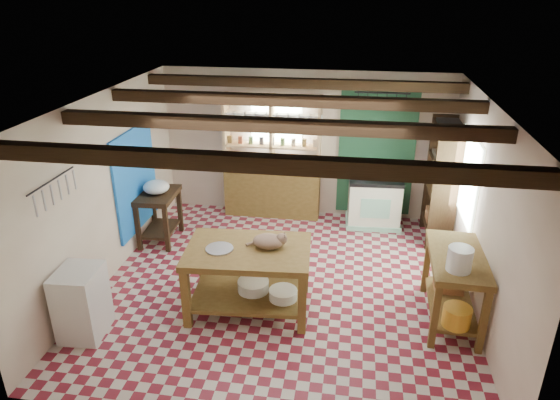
% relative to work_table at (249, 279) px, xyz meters
% --- Properties ---
extents(floor, '(5.00, 5.00, 0.02)m').
position_rel_work_table_xyz_m(floor, '(0.37, 0.59, -0.45)').
color(floor, maroon).
rests_on(floor, ground).
extents(ceiling, '(5.00, 5.00, 0.02)m').
position_rel_work_table_xyz_m(ceiling, '(0.37, 0.59, 2.16)').
color(ceiling, '#414246').
rests_on(ceiling, wall_back).
extents(wall_back, '(5.00, 0.04, 2.60)m').
position_rel_work_table_xyz_m(wall_back, '(0.37, 3.09, 0.86)').
color(wall_back, beige).
rests_on(wall_back, floor).
extents(wall_front, '(5.00, 0.04, 2.60)m').
position_rel_work_table_xyz_m(wall_front, '(0.37, -1.91, 0.86)').
color(wall_front, beige).
rests_on(wall_front, floor).
extents(wall_left, '(0.04, 5.00, 2.60)m').
position_rel_work_table_xyz_m(wall_left, '(-2.13, 0.59, 0.86)').
color(wall_left, beige).
rests_on(wall_left, floor).
extents(wall_right, '(0.04, 5.00, 2.60)m').
position_rel_work_table_xyz_m(wall_right, '(2.87, 0.59, 0.86)').
color(wall_right, beige).
rests_on(wall_right, floor).
extents(ceiling_beams, '(5.00, 3.80, 0.15)m').
position_rel_work_table_xyz_m(ceiling_beams, '(0.37, 0.59, 2.04)').
color(ceiling_beams, '#332012').
rests_on(ceiling_beams, ceiling).
extents(blue_wall_patch, '(0.04, 1.40, 1.60)m').
position_rel_work_table_xyz_m(blue_wall_patch, '(-2.10, 1.49, 0.66)').
color(blue_wall_patch, blue).
rests_on(blue_wall_patch, wall_left).
extents(green_wall_patch, '(1.30, 0.04, 2.30)m').
position_rel_work_table_xyz_m(green_wall_patch, '(1.62, 3.06, 0.81)').
color(green_wall_patch, '#1E4B2F').
rests_on(green_wall_patch, wall_back).
extents(window_back, '(0.90, 0.02, 0.80)m').
position_rel_work_table_xyz_m(window_back, '(-0.13, 3.07, 1.26)').
color(window_back, silver).
rests_on(window_back, wall_back).
extents(window_right, '(0.02, 1.30, 1.20)m').
position_rel_work_table_xyz_m(window_right, '(2.85, 1.59, 0.96)').
color(window_right, silver).
rests_on(window_right, wall_right).
extents(utensil_rail, '(0.06, 0.90, 0.28)m').
position_rel_work_table_xyz_m(utensil_rail, '(-2.07, -0.61, 1.34)').
color(utensil_rail, black).
rests_on(utensil_rail, wall_left).
extents(pot_rack, '(0.86, 0.12, 0.36)m').
position_rel_work_table_xyz_m(pot_rack, '(1.62, 2.64, 1.74)').
color(pot_rack, black).
rests_on(pot_rack, ceiling).
extents(shelving_unit, '(1.70, 0.34, 2.20)m').
position_rel_work_table_xyz_m(shelving_unit, '(-0.18, 2.90, 0.66)').
color(shelving_unit, tan).
rests_on(shelving_unit, floor).
extents(tall_rack, '(0.40, 0.86, 2.00)m').
position_rel_work_table_xyz_m(tall_rack, '(2.65, 2.39, 0.56)').
color(tall_rack, '#332012').
rests_on(tall_rack, floor).
extents(work_table, '(1.62, 1.14, 0.88)m').
position_rel_work_table_xyz_m(work_table, '(0.00, 0.00, 0.00)').
color(work_table, brown).
rests_on(work_table, floor).
extents(stove, '(0.93, 0.65, 0.88)m').
position_rel_work_table_xyz_m(stove, '(1.63, 2.74, -0.00)').
color(stove, white).
rests_on(stove, floor).
extents(prep_table, '(0.61, 0.86, 0.84)m').
position_rel_work_table_xyz_m(prep_table, '(-1.83, 1.62, -0.02)').
color(prep_table, '#332012').
rests_on(prep_table, floor).
extents(white_cabinet, '(0.52, 0.61, 0.87)m').
position_rel_work_table_xyz_m(white_cabinet, '(-1.85, -0.81, -0.01)').
color(white_cabinet, silver).
rests_on(white_cabinet, floor).
extents(right_counter, '(0.69, 1.31, 0.92)m').
position_rel_work_table_xyz_m(right_counter, '(2.55, 0.15, 0.02)').
color(right_counter, brown).
rests_on(right_counter, floor).
extents(cat, '(0.45, 0.38, 0.18)m').
position_rel_work_table_xyz_m(cat, '(0.25, 0.07, 0.53)').
color(cat, '#956F56').
rests_on(cat, work_table).
extents(steel_tray, '(0.37, 0.37, 0.02)m').
position_rel_work_table_xyz_m(steel_tray, '(-0.35, -0.08, 0.45)').
color(steel_tray, '#AEAFB6').
rests_on(steel_tray, work_table).
extents(basin_large, '(0.44, 0.44, 0.14)m').
position_rel_work_table_xyz_m(basin_large, '(0.05, 0.05, -0.14)').
color(basin_large, silver).
rests_on(basin_large, work_table).
extents(basin_small, '(0.39, 0.39, 0.13)m').
position_rel_work_table_xyz_m(basin_small, '(0.46, -0.07, -0.14)').
color(basin_small, silver).
rests_on(basin_small, work_table).
extents(kettle_left, '(0.20, 0.20, 0.21)m').
position_rel_work_table_xyz_m(kettle_left, '(1.38, 2.73, 0.54)').
color(kettle_left, '#AEAFB6').
rests_on(kettle_left, stove).
extents(kettle_right, '(0.18, 0.18, 0.21)m').
position_rel_work_table_xyz_m(kettle_right, '(1.73, 2.74, 0.54)').
color(kettle_right, black).
rests_on(kettle_right, stove).
extents(enamel_bowl, '(0.43, 0.43, 0.21)m').
position_rel_work_table_xyz_m(enamel_bowl, '(-1.83, 1.62, 0.51)').
color(enamel_bowl, silver).
rests_on(enamel_bowl, prep_table).
extents(white_bucket, '(0.29, 0.29, 0.28)m').
position_rel_work_table_xyz_m(white_bucket, '(2.48, -0.20, 0.63)').
color(white_bucket, silver).
rests_on(white_bucket, right_counter).
extents(wicker_basket, '(0.36, 0.30, 0.25)m').
position_rel_work_table_xyz_m(wicker_basket, '(2.55, 0.45, -0.07)').
color(wicker_basket, '#AD6F46').
rests_on(wicker_basket, right_counter).
extents(yellow_tub, '(0.34, 0.34, 0.24)m').
position_rel_work_table_xyz_m(yellow_tub, '(2.53, -0.30, -0.07)').
color(yellow_tub, gold).
rests_on(yellow_tub, right_counter).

